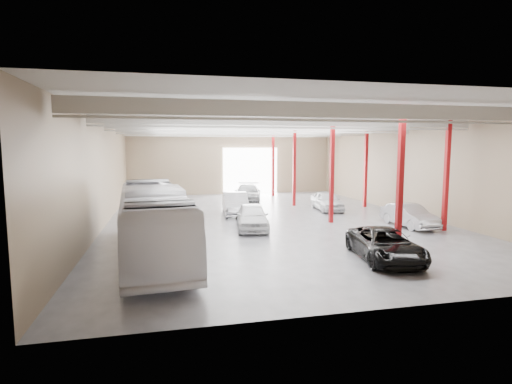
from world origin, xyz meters
name	(u,v)px	position (x,y,z in m)	size (l,w,h in m)	color
depot_shell	(270,149)	(0.13, 0.48, 4.98)	(22.12, 32.12, 7.06)	#4C4C51
coach_bus	(153,221)	(-7.72, -8.00, 1.67)	(2.81, 12.02, 3.35)	white
black_sedan	(385,245)	(2.50, -11.03, 0.72)	(2.38, 5.15, 1.43)	black
car_row_a	(252,217)	(-1.90, -3.02, 0.80)	(1.89, 4.70, 1.60)	silver
car_row_b	(235,204)	(-2.00, 2.56, 0.83)	(1.76, 5.06, 1.67)	#B2B2B7
car_row_c	(248,193)	(0.29, 9.00, 0.84)	(2.35, 5.77, 1.67)	slate
car_right_near	(409,215)	(8.08, -4.50, 0.73)	(1.55, 4.44, 1.46)	#ACACB1
car_right_far	(327,201)	(5.60, 2.98, 0.76)	(1.80, 4.47, 1.52)	silver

